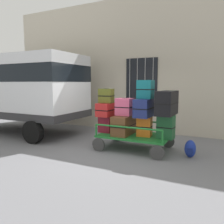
{
  "coord_description": "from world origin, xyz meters",
  "views": [
    {
      "loc": [
        2.65,
        -5.61,
        1.83
      ],
      "look_at": [
        -0.2,
        0.17,
        1.01
      ],
      "focal_mm": 36.24,
      "sensor_mm": 36.0,
      "label": 1
    }
  ],
  "objects_px": {
    "suitcase_left_bottom": "(106,124)",
    "backpack": "(190,149)",
    "suitcase_left_middle": "(106,110)",
    "suitcase_center_middle": "(145,108)",
    "suitcase_midright_bottom": "(166,127)",
    "suitcase_center_bottom": "(145,126)",
    "suitcase_left_top": "(106,96)",
    "luggage_cart": "(134,137)",
    "van": "(23,87)",
    "suitcase_midleft_middle": "(125,107)",
    "suitcase_center_top": "(146,89)",
    "suitcase_midleft_bottom": "(125,125)",
    "suitcase_midright_middle": "(167,103)"
  },
  "relations": [
    {
      "from": "suitcase_left_top",
      "to": "suitcase_midleft_bottom",
      "type": "height_order",
      "value": "suitcase_left_top"
    },
    {
      "from": "luggage_cart",
      "to": "suitcase_midleft_bottom",
      "type": "distance_m",
      "value": 0.44
    },
    {
      "from": "suitcase_midright_bottom",
      "to": "suitcase_midright_middle",
      "type": "relative_size",
      "value": 0.69
    },
    {
      "from": "suitcase_center_middle",
      "to": "suitcase_midright_middle",
      "type": "bearing_deg",
      "value": -1.85
    },
    {
      "from": "suitcase_midleft_middle",
      "to": "suitcase_center_top",
      "type": "xyz_separation_m",
      "value": [
        0.58,
        0.05,
        0.49
      ]
    },
    {
      "from": "luggage_cart",
      "to": "suitcase_left_bottom",
      "type": "bearing_deg",
      "value": -178.66
    },
    {
      "from": "van",
      "to": "suitcase_midright_bottom",
      "type": "bearing_deg",
      "value": -2.91
    },
    {
      "from": "suitcase_left_bottom",
      "to": "suitcase_left_middle",
      "type": "distance_m",
      "value": 0.43
    },
    {
      "from": "suitcase_left_bottom",
      "to": "suitcase_midright_middle",
      "type": "height_order",
      "value": "suitcase_midright_middle"
    },
    {
      "from": "luggage_cart",
      "to": "suitcase_midright_bottom",
      "type": "relative_size",
      "value": 3.21
    },
    {
      "from": "suitcase_midleft_bottom",
      "to": "suitcase_midleft_middle",
      "type": "height_order",
      "value": "suitcase_midleft_middle"
    },
    {
      "from": "suitcase_left_middle",
      "to": "backpack",
      "type": "bearing_deg",
      "value": -0.6
    },
    {
      "from": "luggage_cart",
      "to": "suitcase_midright_middle",
      "type": "height_order",
      "value": "suitcase_midright_middle"
    },
    {
      "from": "suitcase_midright_middle",
      "to": "backpack",
      "type": "distance_m",
      "value": 1.28
    },
    {
      "from": "luggage_cart",
      "to": "suitcase_left_top",
      "type": "height_order",
      "value": "suitcase_left_top"
    },
    {
      "from": "suitcase_left_top",
      "to": "suitcase_center_bottom",
      "type": "distance_m",
      "value": 1.41
    },
    {
      "from": "suitcase_center_middle",
      "to": "suitcase_midright_bottom",
      "type": "xyz_separation_m",
      "value": [
        0.58,
        -0.05,
        -0.47
      ]
    },
    {
      "from": "suitcase_left_top",
      "to": "suitcase_midright_bottom",
      "type": "height_order",
      "value": "suitcase_left_top"
    },
    {
      "from": "suitcase_left_bottom",
      "to": "suitcase_midright_bottom",
      "type": "xyz_separation_m",
      "value": [
        1.74,
        -0.01,
        0.07
      ]
    },
    {
      "from": "suitcase_left_bottom",
      "to": "van",
      "type": "bearing_deg",
      "value": 175.85
    },
    {
      "from": "suitcase_left_bottom",
      "to": "suitcase_left_top",
      "type": "xyz_separation_m",
      "value": [
        0.0,
        0.01,
        0.83
      ]
    },
    {
      "from": "suitcase_left_bottom",
      "to": "suitcase_left_middle",
      "type": "height_order",
      "value": "suitcase_left_middle"
    },
    {
      "from": "suitcase_midleft_middle",
      "to": "suitcase_left_top",
      "type": "bearing_deg",
      "value": 179.07
    },
    {
      "from": "backpack",
      "to": "van",
      "type": "bearing_deg",
      "value": 177.21
    },
    {
      "from": "van",
      "to": "suitcase_left_top",
      "type": "xyz_separation_m",
      "value": [
        3.59,
        -0.25,
        -0.24
      ]
    },
    {
      "from": "suitcase_left_bottom",
      "to": "backpack",
      "type": "relative_size",
      "value": 1.07
    },
    {
      "from": "suitcase_left_top",
      "to": "suitcase_center_middle",
      "type": "distance_m",
      "value": 1.2
    },
    {
      "from": "suitcase_midleft_bottom",
      "to": "suitcase_center_middle",
      "type": "distance_m",
      "value": 0.77
    },
    {
      "from": "luggage_cart",
      "to": "suitcase_midright_bottom",
      "type": "height_order",
      "value": "suitcase_midright_bottom"
    },
    {
      "from": "suitcase_left_bottom",
      "to": "suitcase_center_bottom",
      "type": "distance_m",
      "value": 1.16
    },
    {
      "from": "van",
      "to": "suitcase_center_bottom",
      "type": "bearing_deg",
      "value": -2.93
    },
    {
      "from": "suitcase_midleft_middle",
      "to": "suitcase_midright_middle",
      "type": "relative_size",
      "value": 0.53
    },
    {
      "from": "van",
      "to": "suitcase_midright_middle",
      "type": "relative_size",
      "value": 5.17
    },
    {
      "from": "suitcase_center_bottom",
      "to": "suitcase_center_top",
      "type": "height_order",
      "value": "suitcase_center_top"
    },
    {
      "from": "van",
      "to": "suitcase_left_middle",
      "type": "distance_m",
      "value": 3.66
    },
    {
      "from": "suitcase_midright_middle",
      "to": "suitcase_center_bottom",
      "type": "bearing_deg",
      "value": -179.7
    },
    {
      "from": "suitcase_center_bottom",
      "to": "suitcase_midright_bottom",
      "type": "bearing_deg",
      "value": -2.76
    },
    {
      "from": "luggage_cart",
      "to": "suitcase_midleft_middle",
      "type": "bearing_deg",
      "value": -176.44
    },
    {
      "from": "suitcase_left_bottom",
      "to": "suitcase_midleft_middle",
      "type": "relative_size",
      "value": 0.99
    },
    {
      "from": "suitcase_left_middle",
      "to": "suitcase_center_middle",
      "type": "distance_m",
      "value": 1.17
    },
    {
      "from": "suitcase_center_top",
      "to": "suitcase_midright_bottom",
      "type": "relative_size",
      "value": 0.8
    },
    {
      "from": "suitcase_center_middle",
      "to": "suitcase_center_bottom",
      "type": "bearing_deg",
      "value": -90.0
    },
    {
      "from": "suitcase_midright_middle",
      "to": "backpack",
      "type": "xyz_separation_m",
      "value": [
        0.62,
        -0.05,
        -1.11
      ]
    },
    {
      "from": "van",
      "to": "suitcase_midleft_middle",
      "type": "height_order",
      "value": "van"
    },
    {
      "from": "van",
      "to": "suitcase_center_middle",
      "type": "height_order",
      "value": "van"
    },
    {
      "from": "suitcase_midleft_middle",
      "to": "suitcase_midright_middle",
      "type": "xyz_separation_m",
      "value": [
        1.16,
        0.02,
        0.15
      ]
    },
    {
      "from": "suitcase_left_middle",
      "to": "suitcase_left_top",
      "type": "xyz_separation_m",
      "value": [
        0.0,
        0.02,
        0.4
      ]
    },
    {
      "from": "suitcase_left_bottom",
      "to": "suitcase_left_top",
      "type": "distance_m",
      "value": 0.83
    },
    {
      "from": "suitcase_left_top",
      "to": "suitcase_midright_middle",
      "type": "bearing_deg",
      "value": 0.28
    },
    {
      "from": "van",
      "to": "suitcase_midleft_middle",
      "type": "bearing_deg",
      "value": -3.54
    }
  ]
}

